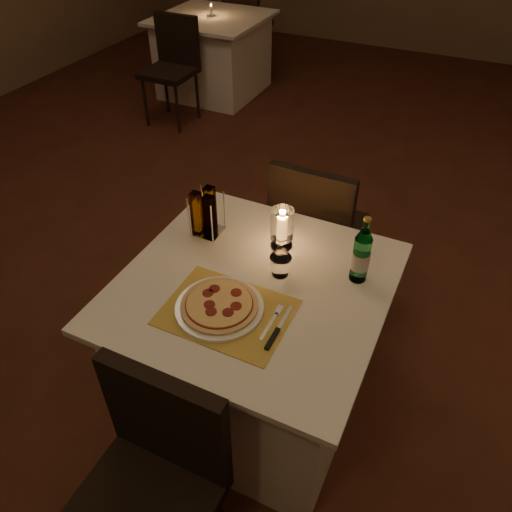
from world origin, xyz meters
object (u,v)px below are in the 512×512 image
at_px(tumbler, 280,266).
at_px(hurricane_candle, 282,226).
at_px(pizza, 219,304).
at_px(water_bottle, 361,255).
at_px(neighbor_table_left, 214,55).
at_px(plate, 220,308).
at_px(chair_near, 154,472).
at_px(main_table, 254,345).
at_px(chair_far, 315,223).

relative_size(tumbler, hurricane_candle, 0.47).
xyz_separation_m(pizza, water_bottle, (0.40, 0.38, 0.09)).
bearing_deg(water_bottle, neighbor_table_left, 127.88).
bearing_deg(plate, water_bottle, 43.34).
relative_size(chair_near, water_bottle, 3.16).
height_order(main_table, water_bottle, water_bottle).
relative_size(plate, hurricane_candle, 1.77).
bearing_deg(pizza, chair_near, -84.66).
height_order(main_table, hurricane_candle, hurricane_candle).
bearing_deg(neighbor_table_left, pizza, -60.21).
relative_size(chair_near, chair_far, 1.00).
bearing_deg(neighbor_table_left, main_table, -58.18).
bearing_deg(plate, pizza, 83.00).
xyz_separation_m(plate, hurricane_candle, (0.06, 0.43, 0.10)).
bearing_deg(chair_near, pizza, 95.34).
relative_size(hurricane_candle, neighbor_table_left, 0.18).
height_order(chair_near, pizza, chair_near).
distance_m(hurricane_candle, neighbor_table_left, 3.58).
bearing_deg(neighbor_table_left, chair_near, -63.12).
relative_size(tumbler, water_bottle, 0.30).
relative_size(chair_far, pizza, 3.21).
distance_m(pizza, tumbler, 0.30).
height_order(chair_far, water_bottle, water_bottle).
height_order(plate, pizza, pizza).
relative_size(main_table, chair_near, 1.11).
relative_size(water_bottle, neighbor_table_left, 0.29).
distance_m(plate, water_bottle, 0.56).
height_order(hurricane_candle, neighbor_table_left, hurricane_candle).
xyz_separation_m(main_table, plate, (-0.05, -0.18, 0.38)).
xyz_separation_m(main_table, water_bottle, (0.35, 0.20, 0.48)).
height_order(chair_near, plate, chair_near).
relative_size(chair_far, neighbor_table_left, 0.90).
bearing_deg(pizza, chair_far, 86.80).
bearing_deg(neighbor_table_left, tumbler, -56.52).
relative_size(chair_near, pizza, 3.21).
xyz_separation_m(tumbler, neighbor_table_left, (-2.05, 3.10, -0.41)).
xyz_separation_m(water_bottle, neighbor_table_left, (-2.33, 2.99, -0.48)).
height_order(main_table, tumbler, tumbler).
bearing_deg(hurricane_candle, tumbler, -68.27).
height_order(water_bottle, hurricane_candle, water_bottle).
xyz_separation_m(pizza, tumbler, (0.12, 0.27, 0.02)).
height_order(main_table, chair_far, chair_far).
bearing_deg(neighbor_table_left, plate, -60.21).
distance_m(chair_near, neighbor_table_left, 4.38).
bearing_deg(tumbler, hurricane_candle, 111.73).
distance_m(chair_far, plate, 0.92).
relative_size(plate, neighbor_table_left, 0.32).
distance_m(chair_near, hurricane_candle, 1.01).
height_order(pizza, hurricane_candle, hurricane_candle).
bearing_deg(chair_far, plate, -93.20).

